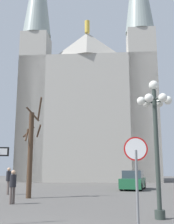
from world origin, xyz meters
TOP-DOWN VIEW (x-y plane):
  - cathedral at (-2.04, 33.25)m, footprint 19.16×12.61m
  - stop_sign at (2.50, 1.65)m, footprint 0.71×0.08m
  - street_lamp at (3.36, 3.48)m, footprint 1.29×1.16m
  - bare_tree at (-3.25, 9.73)m, footprint 1.25×1.28m
  - parked_car_near_green at (3.21, 17.43)m, footprint 2.43×4.52m
  - pedestrian_walking at (-5.34, 11.78)m, footprint 0.32×0.32m
  - pedestrian_standing at (-3.20, 6.92)m, footprint 0.32×0.32m

SIDE VIEW (x-z plane):
  - parked_car_near_green at x=3.21m, z-range -0.05..1.49m
  - pedestrian_standing at x=-3.20m, z-range 0.17..1.79m
  - pedestrian_walking at x=-5.34m, z-range 0.19..1.96m
  - stop_sign at x=2.50m, z-range 0.50..3.13m
  - bare_tree at x=-3.25m, z-range -0.24..5.80m
  - street_lamp at x=3.36m, z-range 0.83..5.76m
  - cathedral at x=-2.04m, z-range -7.86..30.03m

